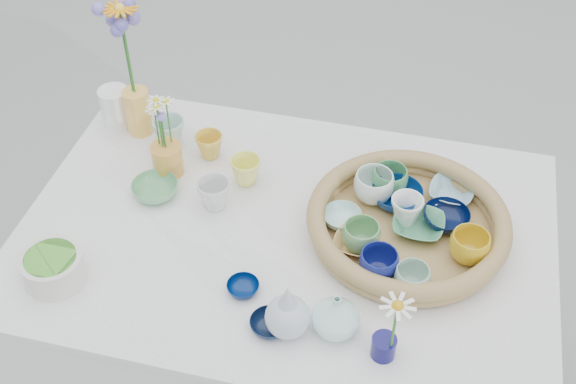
# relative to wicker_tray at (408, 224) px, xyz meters

# --- Properties ---
(wicker_tray) EXTENTS (0.47, 0.47, 0.08)m
(wicker_tray) POSITION_rel_wicker_tray_xyz_m (0.00, 0.00, 0.00)
(wicker_tray) COLOR #997A4C
(wicker_tray) RESTS_ON display_table
(tray_ceramic_0) EXTENTS (0.15, 0.15, 0.04)m
(tray_ceramic_0) POSITION_rel_wicker_tray_xyz_m (-0.04, 0.09, -0.00)
(tray_ceramic_0) COLOR navy
(tray_ceramic_0) RESTS_ON wicker_tray
(tray_ceramic_1) EXTENTS (0.15, 0.15, 0.03)m
(tray_ceramic_1) POSITION_rel_wicker_tray_xyz_m (0.09, 0.04, -0.00)
(tray_ceramic_1) COLOR black
(tray_ceramic_1) RESTS_ON wicker_tray
(tray_ceramic_2) EXTENTS (0.11, 0.11, 0.07)m
(tray_ceramic_2) POSITION_rel_wicker_tray_xyz_m (0.14, -0.05, 0.02)
(tray_ceramic_2) COLOR gold
(tray_ceramic_2) RESTS_ON wicker_tray
(tray_ceramic_3) EXTENTS (0.13, 0.13, 0.03)m
(tray_ceramic_3) POSITION_rel_wicker_tray_xyz_m (0.02, 0.01, -0.01)
(tray_ceramic_3) COLOR #499569
(tray_ceramic_3) RESTS_ON wicker_tray
(tray_ceramic_4) EXTENTS (0.10, 0.10, 0.07)m
(tray_ceramic_4) POSITION_rel_wicker_tray_xyz_m (-0.10, -0.08, 0.01)
(tray_ceramic_4) COLOR #64A066
(tray_ceramic_4) RESTS_ON wicker_tray
(tray_ceramic_5) EXTENTS (0.10, 0.10, 0.03)m
(tray_ceramic_5) POSITION_rel_wicker_tray_xyz_m (-0.15, -0.01, -0.01)
(tray_ceramic_5) COLOR #ACDDDA
(tray_ceramic_5) RESTS_ON wicker_tray
(tray_ceramic_6) EXTENTS (0.11, 0.11, 0.08)m
(tray_ceramic_6) POSITION_rel_wicker_tray_xyz_m (-0.09, 0.09, 0.02)
(tray_ceramic_6) COLOR white
(tray_ceramic_6) RESTS_ON wicker_tray
(tray_ceramic_7) EXTENTS (0.08, 0.08, 0.07)m
(tray_ceramic_7) POSITION_rel_wicker_tray_xyz_m (-0.01, 0.03, 0.02)
(tray_ceramic_7) COLOR white
(tray_ceramic_7) RESTS_ON wicker_tray
(tray_ceramic_8) EXTENTS (0.12, 0.12, 0.03)m
(tray_ceramic_8) POSITION_rel_wicker_tray_xyz_m (0.09, 0.14, -0.01)
(tray_ceramic_8) COLOR #8AB5CB
(tray_ceramic_8) RESTS_ON wicker_tray
(tray_ceramic_9) EXTENTS (0.10, 0.10, 0.07)m
(tray_ceramic_9) POSITION_rel_wicker_tray_xyz_m (-0.05, -0.15, 0.01)
(tray_ceramic_9) COLOR navy
(tray_ceramic_9) RESTS_ON wicker_tray
(tray_ceramic_10) EXTENTS (0.11, 0.11, 0.02)m
(tray_ceramic_10) POSITION_rel_wicker_tray_xyz_m (-0.11, -0.08, -0.01)
(tray_ceramic_10) COLOR #ECB367
(tray_ceramic_10) RESTS_ON wicker_tray
(tray_ceramic_11) EXTENTS (0.09, 0.09, 0.06)m
(tray_ceramic_11) POSITION_rel_wicker_tray_xyz_m (0.03, -0.17, 0.01)
(tray_ceramic_11) COLOR #92BFAC
(tray_ceramic_11) RESTS_ON wicker_tray
(tray_ceramic_12) EXTENTS (0.11, 0.11, 0.07)m
(tray_ceramic_12) POSITION_rel_wicker_tray_xyz_m (-0.06, 0.12, 0.01)
(tray_ceramic_12) COLOR #48955C
(tray_ceramic_12) RESTS_ON wicker_tray
(loose_ceramic_0) EXTENTS (0.08, 0.08, 0.07)m
(loose_ceramic_0) POSITION_rel_wicker_tray_xyz_m (-0.54, 0.16, -0.00)
(loose_ceramic_0) COLOR gold
(loose_ceramic_0) RESTS_ON display_table
(loose_ceramic_1) EXTENTS (0.10, 0.10, 0.07)m
(loose_ceramic_1) POSITION_rel_wicker_tray_xyz_m (-0.42, 0.09, -0.00)
(loose_ceramic_1) COLOR #F1F064
(loose_ceramic_1) RESTS_ON display_table
(loose_ceramic_2) EXTENTS (0.14, 0.14, 0.04)m
(loose_ceramic_2) POSITION_rel_wicker_tray_xyz_m (-0.63, -0.01, -0.02)
(loose_ceramic_2) COLOR #61A66D
(loose_ceramic_2) RESTS_ON display_table
(loose_ceramic_3) EXTENTS (0.11, 0.11, 0.08)m
(loose_ceramic_3) POSITION_rel_wicker_tray_xyz_m (-0.47, -0.01, -0.00)
(loose_ceramic_3) COLOR silver
(loose_ceramic_3) RESTS_ON display_table
(loose_ceramic_4) EXTENTS (0.08, 0.08, 0.02)m
(loose_ceramic_4) POSITION_rel_wicker_tray_xyz_m (-0.33, -0.25, -0.03)
(loose_ceramic_4) COLOR #011A51
(loose_ceramic_4) RESTS_ON display_table
(loose_ceramic_5) EXTENTS (0.10, 0.10, 0.08)m
(loose_ceramic_5) POSITION_rel_wicker_tray_xyz_m (-0.66, 0.18, 0.00)
(loose_ceramic_5) COLOR #AFD2C7
(loose_ceramic_5) RESTS_ON display_table
(loose_ceramic_6) EXTENTS (0.09, 0.09, 0.03)m
(loose_ceramic_6) POSITION_rel_wicker_tray_xyz_m (-0.24, -0.34, -0.03)
(loose_ceramic_6) COLOR #0A1732
(loose_ceramic_6) RESTS_ON display_table
(fluted_bowl) EXTENTS (0.15, 0.15, 0.07)m
(fluted_bowl) POSITION_rel_wicker_tray_xyz_m (-0.74, -0.32, -0.00)
(fluted_bowl) COLOR beige
(fluted_bowl) RESTS_ON display_table
(bud_vase_paleblue) EXTENTS (0.10, 0.10, 0.14)m
(bud_vase_paleblue) POSITION_rel_wicker_tray_xyz_m (-0.21, -0.33, 0.03)
(bud_vase_paleblue) COLOR #B2C1CB
(bud_vase_paleblue) RESTS_ON display_table
(bud_vase_seafoam) EXTENTS (0.13, 0.13, 0.10)m
(bud_vase_seafoam) POSITION_rel_wicker_tray_xyz_m (-0.11, -0.31, 0.01)
(bud_vase_seafoam) COLOR silver
(bud_vase_seafoam) RESTS_ON display_table
(bud_vase_cobalt) EXTENTS (0.06, 0.06, 0.05)m
(bud_vase_cobalt) POSITION_rel_wicker_tray_xyz_m (-0.01, -0.34, -0.01)
(bud_vase_cobalt) COLOR #0F0D51
(bud_vase_cobalt) RESTS_ON display_table
(single_daisy) EXTENTS (0.09, 0.09, 0.14)m
(single_daisy) POSITION_rel_wicker_tray_xyz_m (0.01, -0.35, 0.07)
(single_daisy) COLOR white
(single_daisy) RESTS_ON bud_vase_cobalt
(tall_vase_yellow) EXTENTS (0.07, 0.07, 0.13)m
(tall_vase_yellow) POSITION_rel_wicker_tray_xyz_m (-0.76, 0.22, 0.03)
(tall_vase_yellow) COLOR #FDC052
(tall_vase_yellow) RESTS_ON display_table
(gerbera) EXTENTS (0.13, 0.13, 0.26)m
(gerbera) POSITION_rel_wicker_tray_xyz_m (-0.76, 0.22, 0.21)
(gerbera) COLOR orange
(gerbera) RESTS_ON tall_vase_yellow
(hydrangea) EXTENTS (0.11, 0.11, 0.30)m
(hydrangea) POSITION_rel_wicker_tray_xyz_m (-0.77, 0.23, 0.20)
(hydrangea) COLOR #605ABB
(hydrangea) RESTS_ON tall_vase_yellow
(white_pitcher) EXTENTS (0.13, 0.10, 0.11)m
(white_pitcher) POSITION_rel_wicker_tray_xyz_m (-0.83, 0.24, 0.02)
(white_pitcher) COLOR white
(white_pitcher) RESTS_ON display_table
(daisy_cup) EXTENTS (0.09, 0.09, 0.08)m
(daisy_cup) POSITION_rel_wicker_tray_xyz_m (-0.62, 0.08, 0.00)
(daisy_cup) COLOR gold
(daisy_cup) RESTS_ON display_table
(daisy_posy) EXTENTS (0.10, 0.10, 0.14)m
(daisy_posy) POSITION_rel_wicker_tray_xyz_m (-0.63, 0.09, 0.11)
(daisy_posy) COLOR white
(daisy_posy) RESTS_ON daisy_cup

